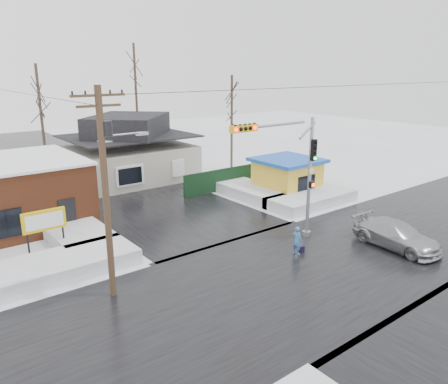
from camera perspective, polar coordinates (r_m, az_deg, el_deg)
ground at (r=21.95m, az=9.56°, el=-10.33°), size 120.00×120.00×0.00m
road_ns at (r=21.95m, az=9.56°, el=-10.30°), size 10.00×120.00×0.02m
road_ew at (r=21.95m, az=9.56°, el=-10.30°), size 120.00×10.00×0.02m
snowbank_nw at (r=22.84m, az=-20.26°, el=-8.95°), size 7.00×3.00×0.80m
snowbank_ne at (r=32.45m, az=11.34°, el=-0.92°), size 7.00×3.00×0.80m
snowbank_nside_w at (r=27.84m, az=-19.61°, el=-4.40°), size 3.00×8.00×0.80m
snowbank_nside_e at (r=34.47m, az=2.87°, el=0.37°), size 3.00×8.00×0.80m
traffic_signal at (r=24.07m, az=8.81°, el=3.53°), size 6.05×0.68×7.00m
utility_pole at (r=18.50m, az=-15.10°, el=1.24°), size 3.15×0.44×9.00m
marquee_sign at (r=24.55m, az=-22.43°, el=-3.63°), size 2.20×0.21×2.55m
house at (r=39.51m, az=-12.27°, el=5.33°), size 10.40×8.40×5.76m
kiosk at (r=34.47m, az=8.23°, el=2.05°), size 4.60×4.60×2.88m
fence at (r=35.52m, az=0.16°, el=1.69°), size 8.00×0.12×1.80m
tree_far_left at (r=40.58m, az=-23.10°, el=12.32°), size 3.00×3.00×10.00m
tree_far_mid at (r=46.04m, az=-11.58°, el=15.50°), size 3.00×3.00×12.00m
tree_far_right at (r=42.63m, az=1.03°, el=12.59°), size 3.00×3.00×9.00m
pedestrian at (r=23.63m, az=9.51°, el=-6.29°), size 0.46×0.62×1.56m
car at (r=25.98m, az=21.57°, el=-5.28°), size 2.35×5.13×1.46m
shopping_bag at (r=24.09m, az=10.14°, el=-7.45°), size 0.29×0.15×0.35m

